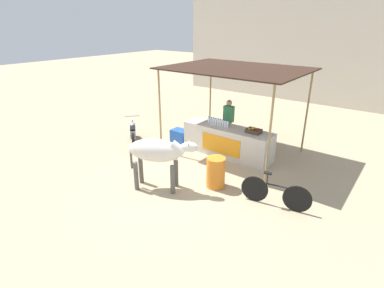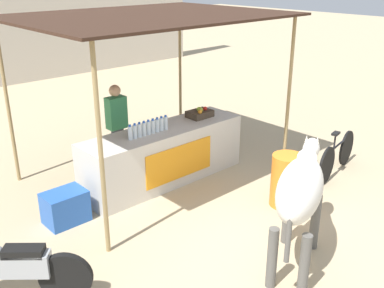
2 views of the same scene
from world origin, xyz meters
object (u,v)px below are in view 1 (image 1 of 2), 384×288
at_px(cooler_box, 180,136).
at_px(motorcycle_parked, 133,132).
at_px(stall_counter, 227,141).
at_px(fruit_crate, 254,131).
at_px(vendor_behind_counter, 228,122).
at_px(water_barrel, 216,172).
at_px(cow, 158,152).
at_px(bicycle_leaning, 275,193).

relative_size(cooler_box, motorcycle_parked, 0.43).
relative_size(stall_counter, fruit_crate, 6.82).
height_order(vendor_behind_counter, motorcycle_parked, vendor_behind_counter).
xyz_separation_m(stall_counter, cooler_box, (-1.94, -0.10, -0.24)).
bearing_deg(vendor_behind_counter, motorcycle_parked, -144.61).
height_order(stall_counter, water_barrel, stall_counter).
xyz_separation_m(cow, bicycle_leaning, (2.76, 1.07, -0.68)).
xyz_separation_m(cooler_box, motorcycle_parked, (-1.25, -1.11, 0.19)).
bearing_deg(water_barrel, vendor_behind_counter, 115.32).
xyz_separation_m(fruit_crate, motorcycle_parked, (-4.08, -1.26, -0.60)).
relative_size(fruit_crate, cow, 0.25).
height_order(water_barrel, cow, cow).
bearing_deg(cooler_box, stall_counter, 2.86).
bearing_deg(bicycle_leaning, cooler_box, 158.17).
height_order(water_barrel, bicycle_leaning, bicycle_leaning).
distance_m(stall_counter, vendor_behind_counter, 0.94).
height_order(stall_counter, fruit_crate, fruit_crate).
bearing_deg(motorcycle_parked, cow, -30.76).
bearing_deg(vendor_behind_counter, stall_counter, -60.04).
bearing_deg(vendor_behind_counter, fruit_crate, -28.11).
distance_m(cooler_box, bicycle_leaning, 4.76).
relative_size(stall_counter, motorcycle_parked, 2.15).
relative_size(vendor_behind_counter, bicycle_leaning, 1.01).
relative_size(vendor_behind_counter, cow, 0.92).
height_order(fruit_crate, vendor_behind_counter, vendor_behind_counter).
distance_m(cow, bicycle_leaning, 3.04).
xyz_separation_m(cow, motorcycle_parked, (-2.90, 1.73, -0.60)).
relative_size(water_barrel, motorcycle_parked, 0.60).
bearing_deg(water_barrel, cooler_box, 146.33).
height_order(fruit_crate, cooler_box, fruit_crate).
relative_size(fruit_crate, vendor_behind_counter, 0.27).
bearing_deg(bicycle_leaning, vendor_behind_counter, 137.97).
distance_m(fruit_crate, bicycle_leaning, 2.58).
height_order(water_barrel, motorcycle_parked, motorcycle_parked).
bearing_deg(stall_counter, motorcycle_parked, -159.27).
relative_size(motorcycle_parked, bicycle_leaning, 0.85).
bearing_deg(cooler_box, vendor_behind_counter, 29.39).
xyz_separation_m(vendor_behind_counter, motorcycle_parked, (-2.76, -1.96, -0.42)).
height_order(cooler_box, cow, cow).
bearing_deg(motorcycle_parked, bicycle_leaning, -6.59).
bearing_deg(bicycle_leaning, fruit_crate, 129.65).
bearing_deg(fruit_crate, cooler_box, -177.06).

